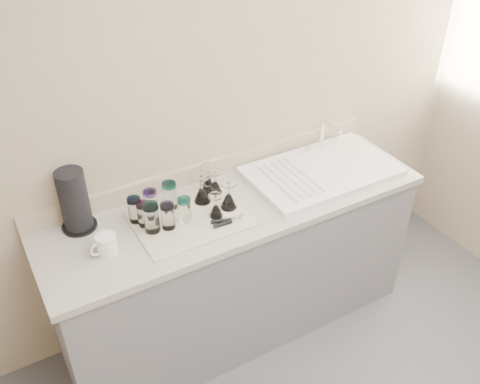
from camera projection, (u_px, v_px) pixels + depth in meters
room_envelope at (439, 233)px, 1.54m from camera, size 3.54×3.50×2.52m
counter_unit at (236, 266)px, 3.03m from camera, size 2.06×0.62×0.90m
sink_unit at (322, 171)px, 2.99m from camera, size 0.82×0.50×0.22m
dish_towel at (190, 219)px, 2.65m from camera, size 0.55×0.42×0.01m
tumbler_teal at (135, 210)px, 2.60m from camera, size 0.07×0.07×0.13m
tumbler_cyan at (151, 203)px, 2.64m from camera, size 0.07×0.07×0.14m
tumbler_purple at (170, 195)px, 2.68m from camera, size 0.07×0.07×0.15m
tumbler_magenta at (151, 218)px, 2.53m from camera, size 0.08×0.08×0.15m
tumbler_blue at (168, 216)px, 2.55m from camera, size 0.07×0.07×0.14m
tumbler_lavender at (185, 210)px, 2.60m from camera, size 0.07×0.07×0.13m
tumbler_extra at (143, 214)px, 2.57m from camera, size 0.06×0.06×0.13m
goblet_back_left at (202, 193)px, 2.74m from camera, size 0.09×0.09×0.16m
goblet_back_right at (215, 185)px, 2.81m from camera, size 0.07×0.07×0.13m
goblet_front_left at (216, 209)px, 2.64m from camera, size 0.07×0.07×0.12m
goblet_front_right at (229, 199)px, 2.70m from camera, size 0.09×0.09×0.15m
goblet_extra at (208, 182)px, 2.82m from camera, size 0.08×0.08×0.15m
can_opener at (228, 221)px, 2.62m from camera, size 0.16×0.07×0.02m
white_mug at (106, 245)px, 2.42m from camera, size 0.14×0.11×0.10m
paper_towel_roll at (74, 201)px, 2.52m from camera, size 0.17×0.17×0.32m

